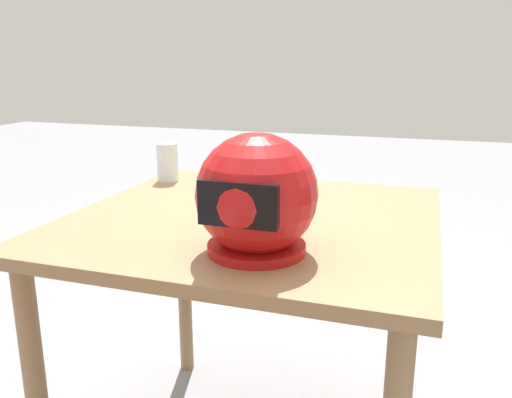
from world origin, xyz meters
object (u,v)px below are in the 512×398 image
(motorcycle_helmet, at_px, (256,197))
(drinking_glass, at_px, (167,162))
(dining_table, at_px, (253,252))
(pizza, at_px, (258,190))

(motorcycle_helmet, xyz_separation_m, drinking_glass, (0.49, -0.54, -0.06))
(dining_table, height_order, drinking_glass, drinking_glass)
(drinking_glass, bearing_deg, motorcycle_helmet, 131.95)
(dining_table, relative_size, pizza, 4.05)
(dining_table, distance_m, motorcycle_helmet, 0.35)
(pizza, xyz_separation_m, drinking_glass, (0.35, -0.12, 0.04))
(pizza, height_order, drinking_glass, drinking_glass)
(dining_table, bearing_deg, pizza, -76.40)
(pizza, distance_m, motorcycle_helmet, 0.45)
(motorcycle_helmet, distance_m, drinking_glass, 0.73)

